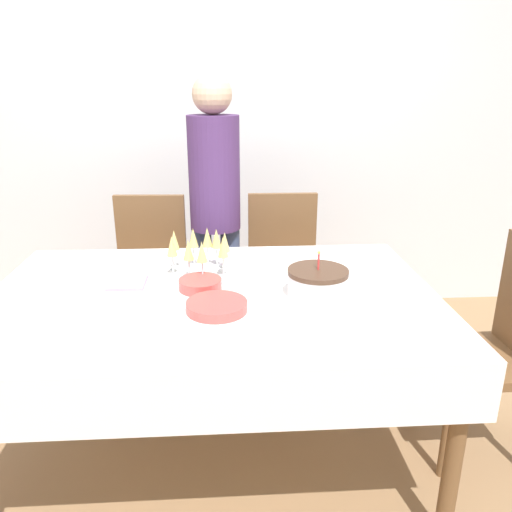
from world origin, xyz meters
TOP-DOWN VIEW (x-y plane):
  - ground_plane at (0.00, 0.00)m, footprint 12.00×12.00m
  - wall_back at (0.00, 1.62)m, footprint 8.00×0.05m
  - dining_table at (0.00, 0.00)m, footprint 1.74×1.15m
  - dining_chair_far_left at (-0.38, 0.89)m, footprint 0.44×0.44m
  - dining_chair_far_right at (0.39, 0.89)m, footprint 0.42×0.42m
  - dining_chair_right_end at (1.19, 0.00)m, footprint 0.43×0.43m
  - birthday_cake at (0.40, -0.06)m, footprint 0.23×0.23m
  - champagne_tray at (-0.05, 0.22)m, footprint 0.33×0.33m
  - plate_stack_main at (0.02, -0.16)m, footprint 0.22×0.22m
  - plate_stack_dessert at (-0.05, 0.04)m, footprint 0.17×0.17m
  - cake_knife at (0.47, -0.25)m, footprint 0.29×0.10m
  - fork_pile at (-0.38, -0.04)m, footprint 0.18×0.09m
  - napkin_pile at (-0.35, 0.10)m, footprint 0.15×0.15m
  - person_standing at (-0.00, 0.92)m, footprint 0.28×0.28m

SIDE VIEW (x-z plane):
  - ground_plane at x=0.00m, z-range 0.00..0.00m
  - dining_chair_far_left at x=-0.38m, z-range 0.04..0.99m
  - dining_chair_far_right at x=0.39m, z-range 0.04..0.99m
  - dining_chair_right_end at x=1.19m, z-range 0.04..0.99m
  - dining_table at x=0.00m, z-range 0.28..1.05m
  - cake_knife at x=0.47m, z-range 0.77..0.77m
  - napkin_pile at x=-0.35m, z-range 0.77..0.78m
  - fork_pile at x=-0.38m, z-range 0.77..0.79m
  - plate_stack_main at x=0.02m, z-range 0.77..0.80m
  - plate_stack_dessert at x=-0.05m, z-range 0.77..0.81m
  - birthday_cake at x=0.40m, z-range 0.73..0.92m
  - champagne_tray at x=-0.05m, z-range 0.77..0.95m
  - person_standing at x=0.00m, z-range 0.16..1.76m
  - wall_back at x=0.00m, z-range 0.00..2.70m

